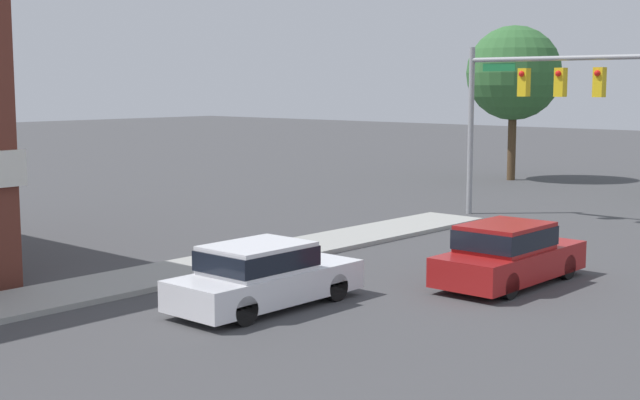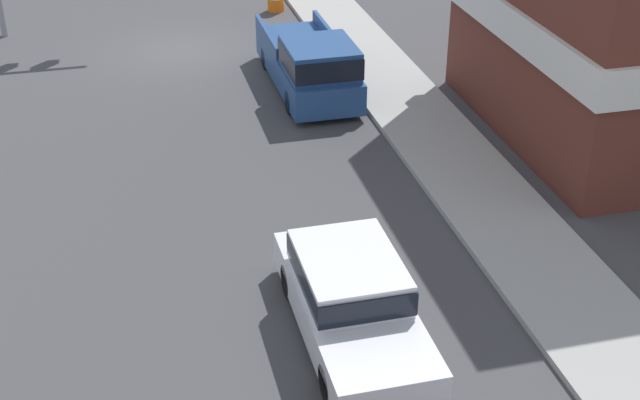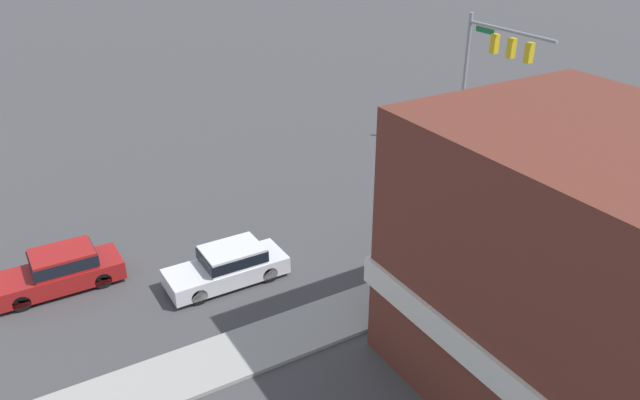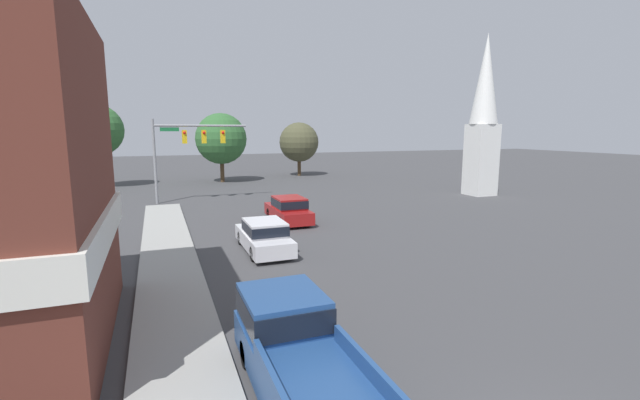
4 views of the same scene
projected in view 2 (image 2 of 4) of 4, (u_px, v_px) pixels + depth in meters
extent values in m
plane|color=#424244|center=(179.00, 51.00, 28.79)|extent=(200.00, 200.00, 0.00)
cube|color=#9E9E99|center=(348.00, 35.00, 29.96)|extent=(2.40, 60.00, 0.14)
cylinder|color=black|center=(425.00, 367.00, 14.77)|extent=(0.22, 0.66, 0.66)
cylinder|color=black|center=(329.00, 383.00, 14.42)|extent=(0.22, 0.66, 0.66)
cylinder|color=black|center=(372.00, 269.00, 17.29)|extent=(0.22, 0.66, 0.66)
cylinder|color=black|center=(290.00, 281.00, 16.94)|extent=(0.22, 0.66, 0.66)
cube|color=silver|center=(353.00, 312.00, 15.76)|extent=(1.85, 4.82, 0.69)
cube|color=silver|center=(349.00, 272.00, 15.67)|extent=(1.70, 2.31, 0.64)
cube|color=black|center=(349.00, 272.00, 15.67)|extent=(1.72, 2.40, 0.45)
cylinder|color=black|center=(352.00, 96.00, 24.72)|extent=(0.22, 0.66, 0.66)
cylinder|color=black|center=(291.00, 102.00, 24.35)|extent=(0.22, 0.66, 0.66)
cylinder|color=black|center=(321.00, 53.00, 27.65)|extent=(0.22, 0.66, 0.66)
cylinder|color=black|center=(266.00, 58.00, 27.28)|extent=(0.22, 0.66, 0.66)
cube|color=navy|center=(307.00, 67.00, 25.87)|extent=(1.95, 5.61, 0.85)
cube|color=navy|center=(320.00, 58.00, 24.16)|extent=(1.85, 2.13, 0.82)
cube|color=black|center=(320.00, 58.00, 24.16)|extent=(1.87, 2.22, 0.57)
cube|color=navy|center=(327.00, 32.00, 26.79)|extent=(0.12, 3.18, 0.35)
cube|color=navy|center=(267.00, 37.00, 26.40)|extent=(0.12, 3.18, 0.35)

